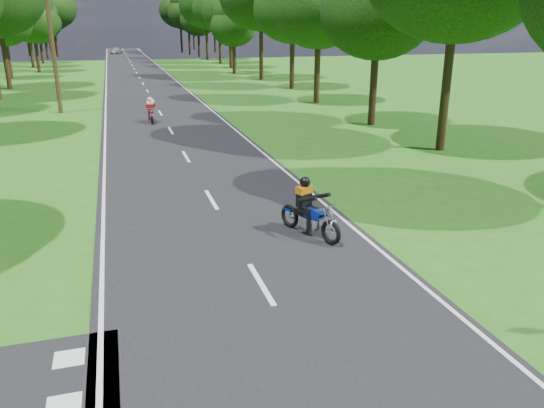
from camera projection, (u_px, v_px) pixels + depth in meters
name	position (u px, v px, depth m)	size (l,w,h in m)	color
ground	(290.00, 333.00, 9.63)	(160.00, 160.00, 0.00)	#2B5D15
main_road	(139.00, 78.00, 55.02)	(7.00, 140.00, 0.02)	black
road_markings	(139.00, 79.00, 53.28)	(7.40, 140.00, 0.01)	silver
telegraph_pole	(52.00, 46.00, 32.13)	(1.20, 0.26, 8.00)	#382616
rider_near_blue	(310.00, 207.00, 13.79)	(0.63, 1.88, 1.57)	navy
rider_far_red	(151.00, 110.00, 29.84)	(0.57, 1.70, 1.41)	maroon
distant_car	(116.00, 50.00, 98.04)	(1.43, 3.57, 1.21)	#ADAFB4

